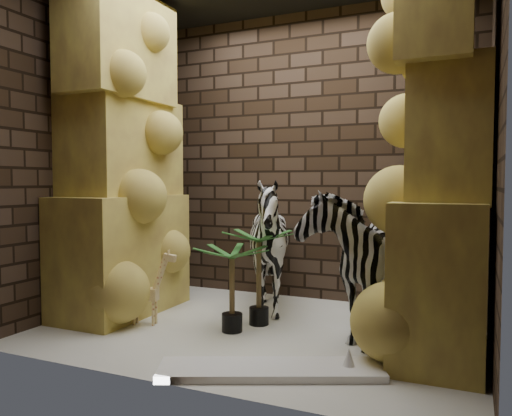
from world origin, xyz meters
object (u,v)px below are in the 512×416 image
at_px(zebra_left, 269,253).
at_px(giraffe_toy, 145,286).
at_px(surfboard, 271,370).
at_px(zebra_right, 359,248).
at_px(palm_back, 232,288).
at_px(palm_front, 259,277).

bearing_deg(zebra_left, giraffe_toy, -117.81).
bearing_deg(surfboard, zebra_right, 48.87).
height_order(zebra_right, surfboard, zebra_right).
bearing_deg(zebra_right, surfboard, -105.90).
distance_m(giraffe_toy, palm_back, 0.79).
bearing_deg(zebra_right, palm_front, -172.08).
bearing_deg(surfboard, zebra_left, 88.59).
bearing_deg(palm_front, giraffe_toy, -156.65).
bearing_deg(surfboard, giraffe_toy, 133.51).
distance_m(zebra_left, palm_front, 0.40).
xyz_separation_m(zebra_right, zebra_left, (-0.89, 0.27, -0.13)).
bearing_deg(zebra_right, zebra_left, 164.28).
relative_size(zebra_right, surfboard, 0.97).
bearing_deg(palm_back, zebra_right, 21.30).
distance_m(giraffe_toy, surfboard, 1.56).
xyz_separation_m(giraffe_toy, surfboard, (1.41, -0.58, -0.31)).
relative_size(palm_front, palm_back, 1.16).
height_order(palm_front, palm_back, palm_front).
bearing_deg(zebra_left, palm_back, -75.49).
bearing_deg(palm_front, surfboard, -62.68).
relative_size(zebra_left, surfboard, 0.87).
bearing_deg(giraffe_toy, surfboard, -37.60).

